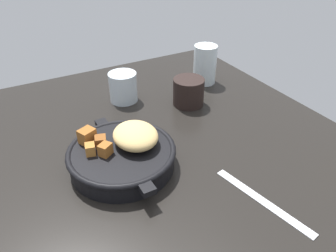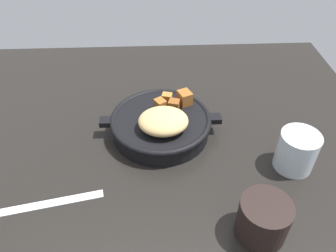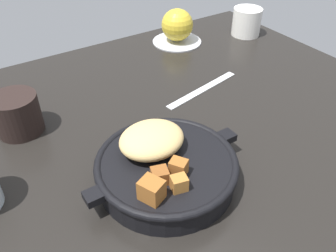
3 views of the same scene
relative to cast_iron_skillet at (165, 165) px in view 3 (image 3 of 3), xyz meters
The scene contains 7 objects.
ground_plane 7.97cm from the cast_iron_skillet, 48.68° to the left, with size 105.21×90.95×2.40cm, color black.
cast_iron_skillet is the anchor object (origin of this frame).
saucer_plate 50.17cm from the cast_iron_skillet, 53.55° to the left, with size 12.86×12.86×0.60cm, color #B7BABF.
red_apple 50.13cm from the cast_iron_skillet, 53.55° to the left, with size 8.16×8.16×8.16cm, color gold.
butter_knife 27.23cm from the cast_iron_skillet, 40.02° to the left, with size 20.00×1.60×0.36cm, color silver.
coffee_mug_dark 28.55cm from the cast_iron_skillet, 121.61° to the left, with size 8.02×8.02×7.10cm, color black.
ceramic_mug_white 59.09cm from the cast_iron_skillet, 35.21° to the left, with size 7.63×7.63×7.24cm, color silver.
Camera 3 is at (-24.71, -37.01, 39.35)cm, focal length 37.72 mm.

